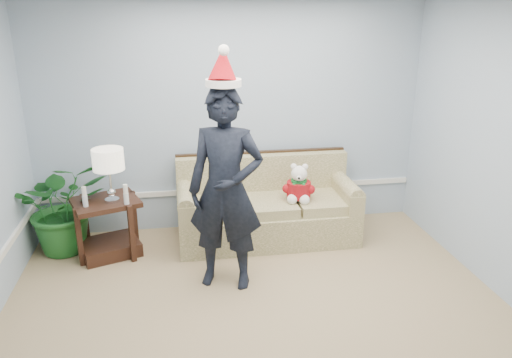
{
  "coord_description": "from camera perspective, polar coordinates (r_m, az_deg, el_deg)",
  "views": [
    {
      "loc": [
        -0.64,
        -3.14,
        2.56
      ],
      "look_at": [
        0.14,
        1.55,
        0.9
      ],
      "focal_mm": 35.0,
      "sensor_mm": 36.0,
      "label": 1
    }
  ],
  "objects": [
    {
      "name": "santa_hat",
      "position": [
        4.34,
        -3.8,
        12.58
      ],
      "size": [
        0.38,
        0.41,
        0.37
      ],
      "rotation": [
        0.0,
        0.0,
        -0.25
      ],
      "color": "white",
      "rests_on": "man"
    },
    {
      "name": "teddy_bear",
      "position": [
        5.56,
        4.93,
        -0.95
      ],
      "size": [
        0.33,
        0.33,
        0.43
      ],
      "rotation": [
        0.0,
        0.0,
        -0.26
      ],
      "color": "white",
      "rests_on": "sofa"
    },
    {
      "name": "wainscot_trim",
      "position": [
        4.84,
        -14.92,
        -7.32
      ],
      "size": [
        4.49,
        4.99,
        0.06
      ],
      "color": "white",
      "rests_on": "room_shell"
    },
    {
      "name": "sofa",
      "position": [
        5.76,
        1.16,
        -3.51
      ],
      "size": [
        2.01,
        0.86,
        0.94
      ],
      "rotation": [
        0.0,
        0.0,
        -0.0
      ],
      "color": "olive",
      "rests_on": "room_shell"
    },
    {
      "name": "side_table",
      "position": [
        5.62,
        -16.49,
        -5.96
      ],
      "size": [
        0.8,
        0.73,
        0.63
      ],
      "rotation": [
        0.0,
        0.0,
        0.35
      ],
      "color": "#321B12",
      "rests_on": "room_shell"
    },
    {
      "name": "table_lamp",
      "position": [
        5.27,
        -16.53,
        1.91
      ],
      "size": [
        0.32,
        0.32,
        0.57
      ],
      "color": "silver",
      "rests_on": "side_table"
    },
    {
      "name": "houseplant",
      "position": [
        5.76,
        -21.14,
        -2.88
      ],
      "size": [
        1.13,
        1.05,
        1.04
      ],
      "primitive_type": "imported",
      "rotation": [
        0.0,
        0.0,
        0.3
      ],
      "color": "#1D6123",
      "rests_on": "room_shell"
    },
    {
      "name": "candle_pair",
      "position": [
        5.29,
        -16.83,
        -1.89
      ],
      "size": [
        0.46,
        0.05,
        0.21
      ],
      "color": "silver",
      "rests_on": "side_table"
    },
    {
      "name": "man",
      "position": [
        4.58,
        -3.48,
        -1.27
      ],
      "size": [
        0.81,
        0.65,
        1.92
      ],
      "primitive_type": "imported",
      "rotation": [
        0.0,
        0.0,
        -0.31
      ],
      "color": "black",
      "rests_on": "room_shell"
    },
    {
      "name": "room_shell",
      "position": [
        3.43,
        1.97,
        -1.43
      ],
      "size": [
        4.54,
        5.04,
        2.74
      ],
      "color": "tan",
      "rests_on": "ground"
    }
  ]
}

